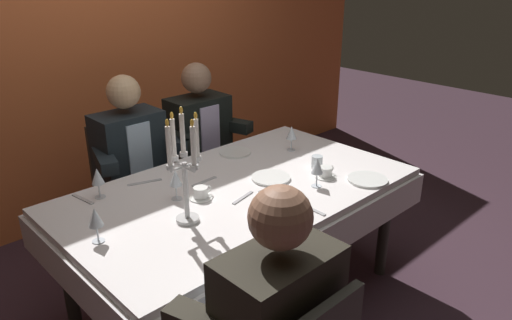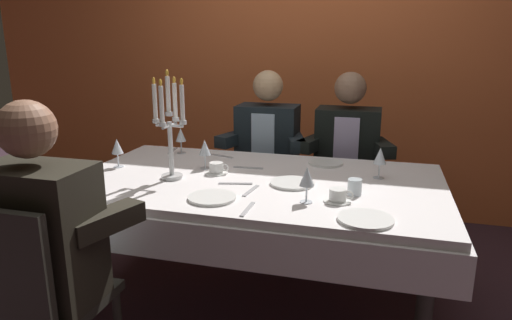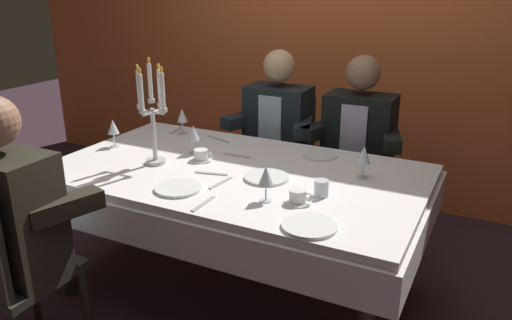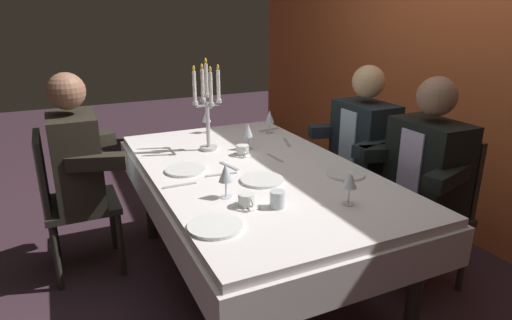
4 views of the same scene
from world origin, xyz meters
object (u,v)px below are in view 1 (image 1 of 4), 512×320
at_px(candelabra, 185,170).
at_px(seated_diner_2, 198,133).
at_px(wine_glass_1, 292,133).
at_px(wine_glass_4, 176,179).
at_px(dining_table, 239,206).
at_px(seated_diner_1, 129,152).
at_px(wine_glass_0, 98,177).
at_px(dinner_plate_2, 271,215).
at_px(seated_diner_0, 279,320).
at_px(dinner_plate_0, 235,152).
at_px(coffee_cup_0, 201,193).
at_px(wine_glass_3, 317,167).
at_px(dinner_plate_3, 368,180).
at_px(coffee_cup_1, 326,173).
at_px(dinner_plate_1, 271,178).
at_px(wine_glass_2, 95,218).
at_px(water_tumbler_0, 317,162).

bearing_deg(candelabra, seated_diner_2, 50.54).
distance_m(wine_glass_1, wine_glass_4, 0.95).
distance_m(dining_table, seated_diner_1, 0.91).
bearing_deg(wine_glass_0, dinner_plate_2, -56.77).
bearing_deg(seated_diner_0, seated_diner_2, 60.56).
distance_m(dinner_plate_0, seated_diner_1, 0.69).
relative_size(dinner_plate_0, coffee_cup_0, 1.53).
xyz_separation_m(dinner_plate_0, dinner_plate_2, (-0.42, -0.75, 0.00)).
distance_m(wine_glass_0, seated_diner_0, 1.29).
bearing_deg(wine_glass_4, dinner_plate_2, -64.98).
bearing_deg(dinner_plate_2, wine_glass_4, 115.02).
xyz_separation_m(wine_glass_1, wine_glass_3, (-0.30, -0.47, 0.00)).
distance_m(wine_glass_0, seated_diner_2, 1.12).
xyz_separation_m(dinner_plate_2, wine_glass_3, (0.42, 0.07, 0.11)).
bearing_deg(dinner_plate_3, coffee_cup_0, 149.72).
bearing_deg(seated_diner_1, seated_diner_2, 0.00).
xyz_separation_m(wine_glass_3, seated_diner_2, (0.09, 1.17, -0.12)).
bearing_deg(dining_table, dinner_plate_0, 51.14).
bearing_deg(seated_diner_2, wine_glass_0, -154.36).
xyz_separation_m(coffee_cup_1, seated_diner_0, (-1.05, -0.64, -0.03)).
relative_size(coffee_cup_1, seated_diner_2, 0.11).
xyz_separation_m(dinner_plate_1, wine_glass_2, (-1.02, 0.06, 0.11)).
relative_size(wine_glass_2, wine_glass_3, 1.00).
relative_size(water_tumbler_0, seated_diner_2, 0.06).
height_order(wine_glass_1, seated_diner_2, seated_diner_2).
height_order(wine_glass_0, coffee_cup_1, wine_glass_0).
height_order(dinner_plate_2, coffee_cup_1, coffee_cup_1).
relative_size(candelabra, wine_glass_4, 3.42).
height_order(dinner_plate_0, seated_diner_0, seated_diner_0).
relative_size(candelabra, dinner_plate_1, 2.53).
xyz_separation_m(wine_glass_2, seated_diner_1, (0.66, 0.88, -0.12)).
distance_m(wine_glass_4, coffee_cup_0, 0.15).
bearing_deg(dinner_plate_2, seated_diner_0, -133.01).
distance_m(wine_glass_3, seated_diner_0, 1.10).
xyz_separation_m(water_tumbler_0, seated_diner_0, (-1.11, -0.76, -0.04)).
bearing_deg(coffee_cup_0, seated_diner_0, -111.93).
distance_m(dinner_plate_0, water_tumbler_0, 0.55).
xyz_separation_m(wine_glass_4, water_tumbler_0, (0.84, -0.24, -0.08)).
relative_size(wine_glass_3, water_tumbler_0, 2.16).
relative_size(dinner_plate_0, coffee_cup_1, 1.53).
bearing_deg(seated_diner_0, wine_glass_2, 103.45).
bearing_deg(candelabra, wine_glass_4, 66.91).
distance_m(seated_diner_0, seated_diner_1, 1.83).
height_order(dining_table, wine_glass_3, wine_glass_3).
relative_size(dining_table, wine_glass_1, 11.83).
xyz_separation_m(dinner_plate_2, wine_glass_0, (-0.50, 0.76, 0.11)).
xyz_separation_m(water_tumbler_0, coffee_cup_0, (-0.74, 0.16, -0.01)).
bearing_deg(dinner_plate_1, dinner_plate_0, 75.53).
height_order(dinner_plate_0, coffee_cup_1, coffee_cup_1).
xyz_separation_m(wine_glass_4, seated_diner_1, (0.17, 0.77, -0.12)).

